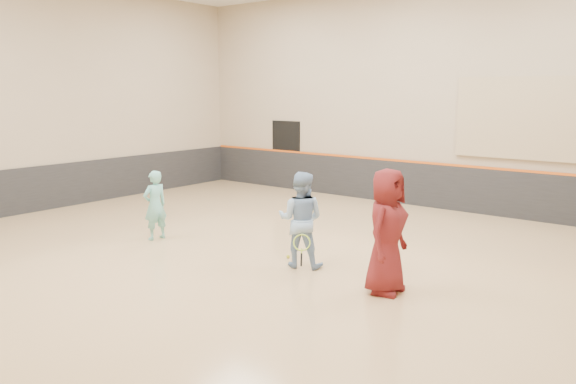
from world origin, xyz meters
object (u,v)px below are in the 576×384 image
Objects in this scene: young_man at (387,231)px; spare_racket at (299,230)px; girl at (155,205)px; instructor at (301,220)px.

spare_racket is (-3.40, 2.28, -0.97)m from young_man.
girl is 3.25m from spare_racket.
young_man reaches higher than instructor.
instructor is at bearing 77.44° from young_man.
girl is 0.75× the size of young_man.
instructor is 2.78× the size of spare_racket.
young_man is (1.86, -0.25, 0.12)m from instructor.
girl reaches higher than spare_racket.
girl is at bearing 86.59° from young_man.
girl is at bearing -15.90° from instructor.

